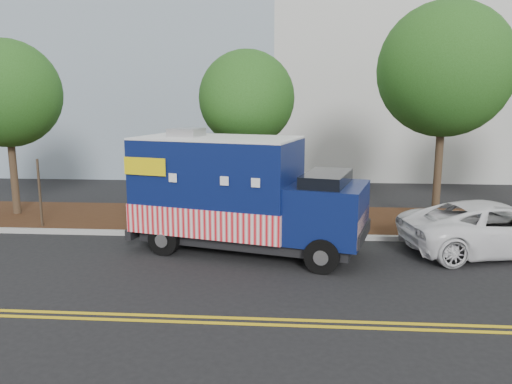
{
  "coord_description": "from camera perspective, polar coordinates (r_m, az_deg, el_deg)",
  "views": [
    {
      "loc": [
        3.01,
        -13.76,
        4.39
      ],
      "look_at": [
        1.94,
        0.6,
        1.63
      ],
      "focal_mm": 35.0,
      "sensor_mm": 36.0,
      "label": 1
    }
  ],
  "objects": [
    {
      "name": "tree_a",
      "position": [
        20.0,
        -26.63,
        10.01
      ],
      "size": [
        3.8,
        3.8,
        6.4
      ],
      "color": "#38281C",
      "rests_on": "ground"
    },
    {
      "name": "centerline_far",
      "position": [
        10.51,
        -13.19,
        -14.1
      ],
      "size": [
        120.0,
        0.1,
        0.01
      ],
      "primitive_type": "cube",
      "color": "gold",
      "rests_on": "ground"
    },
    {
      "name": "white_car",
      "position": [
        15.68,
        25.77,
        -3.72
      ],
      "size": [
        5.65,
        3.37,
        1.47
      ],
      "primitive_type": "imported",
      "rotation": [
        0.0,
        0.0,
        1.76
      ],
      "color": "white",
      "rests_on": "ground"
    },
    {
      "name": "curb",
      "position": [
        16.05,
        -6.72,
        -4.82
      ],
      "size": [
        120.0,
        0.18,
        0.15
      ],
      "primitive_type": "cube",
      "color": "#9E9E99",
      "rests_on": "ground"
    },
    {
      "name": "centerline_near",
      "position": [
        10.72,
        -12.78,
        -13.55
      ],
      "size": [
        120.0,
        0.1,
        0.01
      ],
      "primitive_type": "cube",
      "color": "gold",
      "rests_on": "ground"
    },
    {
      "name": "tree_b",
      "position": [
        17.58,
        -1.08,
        10.63
      ],
      "size": [
        3.32,
        3.32,
        6.0
      ],
      "color": "#38281C",
      "rests_on": "ground"
    },
    {
      "name": "food_truck",
      "position": [
        14.23,
        -2.22,
        -0.53
      ],
      "size": [
        7.0,
        4.03,
        3.49
      ],
      "rotation": [
        0.0,
        0.0,
        -0.27
      ],
      "color": "black",
      "rests_on": "ground"
    },
    {
      "name": "mulch_strip",
      "position": [
        18.05,
        -5.47,
        -3.03
      ],
      "size": [
        120.0,
        4.0,
        0.15
      ],
      "primitive_type": "cube",
      "color": "black",
      "rests_on": "ground"
    },
    {
      "name": "ground",
      "position": [
        14.76,
        -7.75,
        -6.55
      ],
      "size": [
        120.0,
        120.0,
        0.0
      ],
      "primitive_type": "plane",
      "color": "black",
      "rests_on": "ground"
    },
    {
      "name": "sign_post",
      "position": [
        17.88,
        -23.46,
        -0.33
      ],
      "size": [
        0.06,
        0.06,
        2.4
      ],
      "primitive_type": "cube",
      "color": "#473828",
      "rests_on": "ground"
    },
    {
      "name": "tree_c",
      "position": [
        17.88,
        20.78,
        12.92
      ],
      "size": [
        4.4,
        4.4,
        7.46
      ],
      "color": "#38281C",
      "rests_on": "ground"
    }
  ]
}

